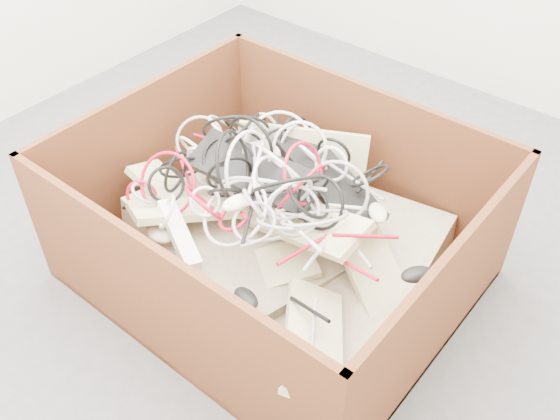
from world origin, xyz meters
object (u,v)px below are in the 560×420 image
Objects in this scene: power_strip_left at (235,156)px; power_strip_right at (179,234)px; cardboard_box at (272,244)px; vga_plug at (337,232)px.

power_strip_right is at bearing -120.97° from power_strip_left.
cardboard_box reaches higher than vga_plug.
power_strip_right is (0.12, -0.40, -0.02)m from power_strip_left.
vga_plug is (0.53, -0.10, 0.01)m from power_strip_left.
power_strip_right is at bearing -115.07° from cardboard_box.
vga_plug is (0.41, 0.30, 0.03)m from power_strip_right.
power_strip_left is 0.54m from vga_plug.
cardboard_box is at bearing -68.88° from power_strip_left.
power_strip_left is (-0.26, 0.10, 0.21)m from cardboard_box.
cardboard_box is 28.60× the size of vga_plug.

